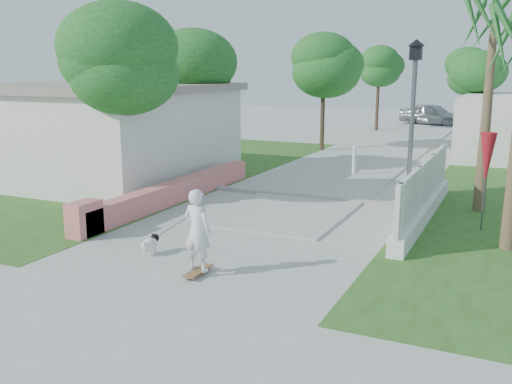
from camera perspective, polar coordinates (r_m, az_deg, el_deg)
The scene contains 19 objects.
ground at distance 11.49m, azimuth -4.88°, elevation -6.65°, with size 90.00×90.00×0.00m, color #B7B7B2.
path_strip at distance 30.13m, azimuth 14.47°, elevation 4.78°, with size 3.20×36.00×0.06m, color #B7B7B2.
curb at distance 16.75m, azimuth 5.38°, elevation -0.47°, with size 6.50×0.25×0.10m, color #999993.
grass_left at distance 21.73m, azimuth -10.41°, elevation 2.17°, with size 8.00×20.00×0.01m, color #2C581B.
pink_wall at distance 16.01m, azimuth -8.82°, elevation -0.19°, with size 0.45×8.20×0.80m.
house_left at distance 20.57m, azimuth -16.11°, elevation 5.93°, with size 8.40×7.40×3.23m.
lattice_fence at distance 14.89m, azimuth 16.49°, elevation -0.57°, with size 0.35×7.00×1.50m.
street_lamp at distance 15.18m, azimuth 15.34°, elevation 6.93°, with size 0.44×0.44×4.44m.
bollard at distance 20.35m, azimuth 9.77°, elevation 3.18°, with size 0.14×0.14×1.09m.
patio_umbrella at distance 14.07m, azimuth 22.10°, elevation 3.05°, with size 0.36×0.36×2.30m.
tree_left_near at distance 15.89m, azimuth -14.04°, elevation 12.26°, with size 3.60×3.60×5.28m.
tree_left_mid at distance 20.97m, azimuth -6.54°, elevation 11.53°, with size 3.20×3.20×4.85m.
tree_path_left at distance 26.76m, azimuth 6.81°, elevation 12.34°, with size 3.40×3.40×5.23m.
tree_path_right at distance 29.47m, azimuth 21.09°, elevation 10.97°, with size 3.00×3.00×4.79m.
tree_path_far at distance 36.34m, azimuth 12.22°, elevation 12.08°, with size 3.20×3.20×5.17m.
palm_far at distance 15.95m, azimuth 22.62°, elevation 14.09°, with size 1.80×1.80×5.30m.
skateboarder at distance 10.95m, azimuth -7.80°, elevation -3.68°, with size 1.79×1.21×1.62m.
dog at distance 11.84m, azimuth -10.51°, elevation -5.12°, with size 0.29×0.59×0.41m.
parked_car at distance 40.63m, azimuth 17.22°, elevation 7.43°, with size 1.73×4.31×1.47m, color #B1B4B9.
Camera 1 is at (5.47, -9.41, 3.69)m, focal length 40.00 mm.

